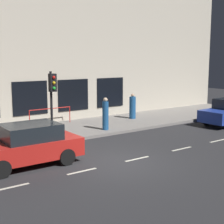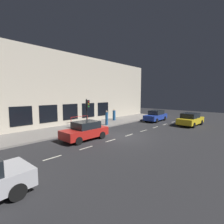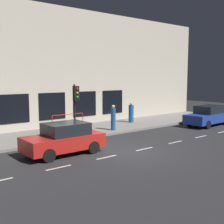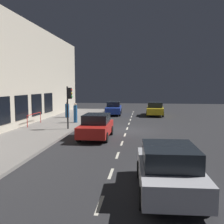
{
  "view_description": "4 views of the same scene",
  "coord_description": "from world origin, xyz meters",
  "px_view_note": "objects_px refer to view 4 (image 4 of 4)",
  "views": [
    {
      "loc": [
        -10.1,
        7.55,
        4.04
      ],
      "look_at": [
        2.1,
        -1.26,
        1.63
      ],
      "focal_mm": 54.24,
      "sensor_mm": 36.0,
      "label": 1
    },
    {
      "loc": [
        -9.24,
        11.36,
        3.85
      ],
      "look_at": [
        2.31,
        -1.05,
        2.06
      ],
      "focal_mm": 26.11,
      "sensor_mm": 36.0,
      "label": 2
    },
    {
      "loc": [
        -10.97,
        10.17,
        3.89
      ],
      "look_at": [
        1.12,
        0.34,
        2.01
      ],
      "focal_mm": 47.36,
      "sensor_mm": 36.0,
      "label": 3
    },
    {
      "loc": [
        -1.2,
        18.75,
        3.46
      ],
      "look_at": [
        1.0,
        0.99,
        1.55
      ],
      "focal_mm": 39.46,
      "sensor_mm": 36.0,
      "label": 4
    }
  ],
  "objects_px": {
    "pedestrian_1": "(67,110)",
    "traffic_light": "(69,98)",
    "parked_car_2": "(169,169)",
    "pedestrian_0": "(75,113)",
    "parked_car_1": "(96,126)",
    "parked_car_3": "(114,108)",
    "parked_car_0": "(155,109)"
  },
  "relations": [
    {
      "from": "parked_car_3",
      "to": "parked_car_0",
      "type": "bearing_deg",
      "value": 173.95
    },
    {
      "from": "parked_car_2",
      "to": "pedestrian_1",
      "type": "bearing_deg",
      "value": 114.46
    },
    {
      "from": "parked_car_2",
      "to": "parked_car_3",
      "type": "height_order",
      "value": "same"
    },
    {
      "from": "traffic_light",
      "to": "pedestrian_1",
      "type": "height_order",
      "value": "traffic_light"
    },
    {
      "from": "parked_car_1",
      "to": "parked_car_2",
      "type": "height_order",
      "value": "same"
    },
    {
      "from": "traffic_light",
      "to": "parked_car_3",
      "type": "xyz_separation_m",
      "value": [
        -2.12,
        -11.05,
        -1.71
      ]
    },
    {
      "from": "traffic_light",
      "to": "pedestrian_0",
      "type": "bearing_deg",
      "value": -82.1
    },
    {
      "from": "parked_car_2",
      "to": "parked_car_1",
      "type": "bearing_deg",
      "value": 113.31
    },
    {
      "from": "pedestrian_1",
      "to": "parked_car_2",
      "type": "bearing_deg",
      "value": -147.57
    },
    {
      "from": "pedestrian_1",
      "to": "parked_car_3",
      "type": "bearing_deg",
      "value": -40.35
    },
    {
      "from": "parked_car_3",
      "to": "parked_car_1",
      "type": "bearing_deg",
      "value": 88.66
    },
    {
      "from": "parked_car_0",
      "to": "parked_car_3",
      "type": "bearing_deg",
      "value": 179.56
    },
    {
      "from": "parked_car_0",
      "to": "pedestrian_0",
      "type": "bearing_deg",
      "value": -132.6
    },
    {
      "from": "parked_car_1",
      "to": "parked_car_3",
      "type": "bearing_deg",
      "value": -88.06
    },
    {
      "from": "traffic_light",
      "to": "parked_car_0",
      "type": "relative_size",
      "value": 0.73
    },
    {
      "from": "parked_car_0",
      "to": "parked_car_2",
      "type": "relative_size",
      "value": 1.12
    },
    {
      "from": "parked_car_0",
      "to": "pedestrian_1",
      "type": "xyz_separation_m",
      "value": [
        9.31,
        4.04,
        0.09
      ]
    },
    {
      "from": "parked_car_2",
      "to": "pedestrian_1",
      "type": "relative_size",
      "value": 2.46
    },
    {
      "from": "traffic_light",
      "to": "parked_car_1",
      "type": "distance_m",
      "value": 3.81
    },
    {
      "from": "pedestrian_0",
      "to": "pedestrian_1",
      "type": "relative_size",
      "value": 1.09
    },
    {
      "from": "parked_car_2",
      "to": "pedestrian_1",
      "type": "xyz_separation_m",
      "value": [
        8.71,
        -17.07,
        0.1
      ]
    },
    {
      "from": "parked_car_2",
      "to": "pedestrian_0",
      "type": "height_order",
      "value": "pedestrian_0"
    },
    {
      "from": "traffic_light",
      "to": "parked_car_2",
      "type": "relative_size",
      "value": 0.82
    },
    {
      "from": "traffic_light",
      "to": "pedestrian_0",
      "type": "xyz_separation_m",
      "value": [
        0.46,
        -3.35,
        -1.53
      ]
    },
    {
      "from": "traffic_light",
      "to": "parked_car_2",
      "type": "bearing_deg",
      "value": 121.85
    },
    {
      "from": "parked_car_0",
      "to": "parked_car_1",
      "type": "relative_size",
      "value": 1.11
    },
    {
      "from": "parked_car_0",
      "to": "parked_car_1",
      "type": "xyz_separation_m",
      "value": [
        4.5,
        13.08,
        -0.0
      ]
    },
    {
      "from": "parked_car_1",
      "to": "parked_car_2",
      "type": "bearing_deg",
      "value": 116.11
    },
    {
      "from": "parked_car_2",
      "to": "pedestrian_0",
      "type": "bearing_deg",
      "value": 114.13
    },
    {
      "from": "parked_car_2",
      "to": "parked_car_3",
      "type": "xyz_separation_m",
      "value": [
        4.29,
        -21.37,
        0.0
      ]
    },
    {
      "from": "pedestrian_1",
      "to": "traffic_light",
      "type": "bearing_deg",
      "value": -155.8
    },
    {
      "from": "parked_car_0",
      "to": "parked_car_1",
      "type": "bearing_deg",
      "value": -106.43
    }
  ]
}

